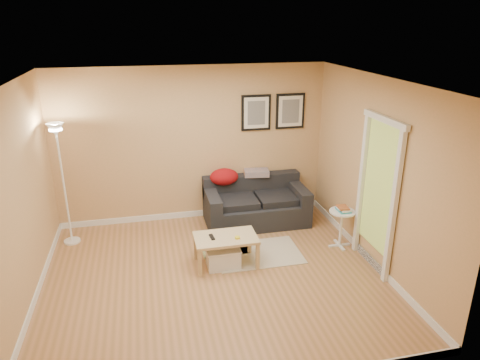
{
  "coord_description": "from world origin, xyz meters",
  "views": [
    {
      "loc": [
        -0.78,
        -5.04,
        3.29
      ],
      "look_at": [
        0.55,
        0.85,
        1.05
      ],
      "focal_mm": 32.8,
      "sensor_mm": 36.0,
      "label": 1
    }
  ],
  "objects_px": {
    "coffee_table": "(226,250)",
    "storage_bin": "(223,257)",
    "side_table": "(341,229)",
    "book_stack": "(343,209)",
    "floor_lamp": "(64,188)",
    "sofa": "(256,202)"
  },
  "relations": [
    {
      "from": "coffee_table",
      "to": "storage_bin",
      "type": "xyz_separation_m",
      "value": [
        -0.05,
        -0.05,
        -0.07
      ]
    },
    {
      "from": "side_table",
      "to": "book_stack",
      "type": "distance_m",
      "value": 0.33
    },
    {
      "from": "side_table",
      "to": "storage_bin",
      "type": "bearing_deg",
      "value": -174.49
    },
    {
      "from": "storage_bin",
      "to": "side_table",
      "type": "distance_m",
      "value": 1.86
    },
    {
      "from": "side_table",
      "to": "floor_lamp",
      "type": "height_order",
      "value": "floor_lamp"
    },
    {
      "from": "coffee_table",
      "to": "storage_bin",
      "type": "bearing_deg",
      "value": -117.35
    },
    {
      "from": "sofa",
      "to": "floor_lamp",
      "type": "relative_size",
      "value": 0.89
    },
    {
      "from": "book_stack",
      "to": "floor_lamp",
      "type": "distance_m",
      "value": 4.18
    },
    {
      "from": "sofa",
      "to": "storage_bin",
      "type": "distance_m",
      "value": 1.53
    },
    {
      "from": "floor_lamp",
      "to": "storage_bin",
      "type": "bearing_deg",
      "value": -29.37
    },
    {
      "from": "side_table",
      "to": "floor_lamp",
      "type": "xyz_separation_m",
      "value": [
        -4.02,
        1.04,
        0.6
      ]
    },
    {
      "from": "coffee_table",
      "to": "floor_lamp",
      "type": "xyz_separation_m",
      "value": [
        -2.22,
        1.17,
        0.68
      ]
    },
    {
      "from": "side_table",
      "to": "book_stack",
      "type": "relative_size",
      "value": 2.63
    },
    {
      "from": "coffee_table",
      "to": "storage_bin",
      "type": "distance_m",
      "value": 0.1
    },
    {
      "from": "coffee_table",
      "to": "side_table",
      "type": "height_order",
      "value": "side_table"
    },
    {
      "from": "coffee_table",
      "to": "side_table",
      "type": "xyz_separation_m",
      "value": [
        1.8,
        0.13,
        0.08
      ]
    },
    {
      "from": "sofa",
      "to": "storage_bin",
      "type": "xyz_separation_m",
      "value": [
        -0.81,
        -1.28,
        -0.23
      ]
    },
    {
      "from": "storage_bin",
      "to": "floor_lamp",
      "type": "xyz_separation_m",
      "value": [
        -2.17,
        1.22,
        0.75
      ]
    },
    {
      "from": "book_stack",
      "to": "floor_lamp",
      "type": "bearing_deg",
      "value": 155.18
    },
    {
      "from": "storage_bin",
      "to": "book_stack",
      "type": "distance_m",
      "value": 1.93
    },
    {
      "from": "sofa",
      "to": "coffee_table",
      "type": "bearing_deg",
      "value": -121.83
    },
    {
      "from": "side_table",
      "to": "book_stack",
      "type": "bearing_deg",
      "value": -7.98
    }
  ]
}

